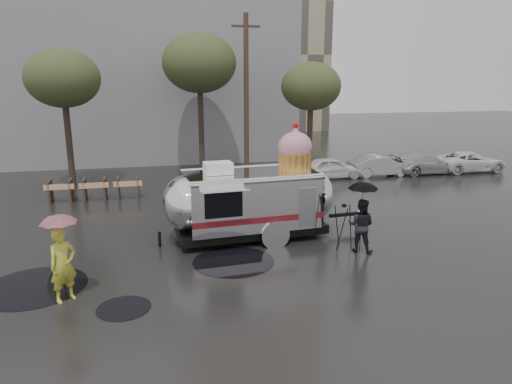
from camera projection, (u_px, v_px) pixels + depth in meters
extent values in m
plane|color=black|center=(260.00, 274.00, 13.12)|extent=(120.00, 120.00, 0.00)
cylinder|color=black|center=(124.00, 308.00, 11.17)|extent=(1.33, 1.33, 0.01)
cylinder|color=black|center=(233.00, 261.00, 14.05)|extent=(2.52, 2.52, 0.01)
cylinder|color=black|center=(34.00, 287.00, 12.31)|extent=(2.75, 2.75, 0.01)
cube|color=slate|center=(132.00, 65.00, 33.42)|extent=(22.00, 12.00, 13.00)
cylinder|color=#473323|center=(246.00, 97.00, 25.83)|extent=(0.28, 0.28, 9.00)
cube|color=#473323|center=(246.00, 26.00, 24.92)|extent=(1.60, 0.12, 0.12)
cylinder|color=#382D26|center=(68.00, 131.00, 23.22)|extent=(0.32, 0.32, 5.85)
ellipsoid|color=#343D1E|center=(63.00, 78.00, 22.60)|extent=(3.64, 3.64, 2.86)
cylinder|color=#382D26|center=(201.00, 116.00, 26.51)|extent=(0.32, 0.32, 6.75)
ellipsoid|color=#343D1E|center=(199.00, 63.00, 25.79)|extent=(4.20, 4.20, 3.30)
cylinder|color=#382D26|center=(310.00, 129.00, 26.07)|extent=(0.32, 0.32, 5.40)
ellipsoid|color=#343D1E|center=(311.00, 86.00, 25.50)|extent=(3.36, 3.36, 2.64)
cube|color=#473323|center=(50.00, 191.00, 20.85)|extent=(0.08, 0.80, 1.00)
cube|color=#473323|center=(71.00, 190.00, 21.04)|extent=(0.08, 0.80, 1.00)
cube|color=#E5590C|center=(59.00, 187.00, 20.53)|extent=(1.30, 0.04, 0.25)
cube|color=#473323|center=(85.00, 189.00, 21.17)|extent=(0.08, 0.80, 1.00)
cube|color=#473323|center=(105.00, 188.00, 21.37)|extent=(0.08, 0.80, 1.00)
cube|color=#E5590C|center=(94.00, 185.00, 20.85)|extent=(1.30, 0.04, 0.25)
cube|color=#473323|center=(119.00, 188.00, 21.50)|extent=(0.08, 0.80, 1.00)
cube|color=#473323|center=(138.00, 187.00, 21.69)|extent=(0.08, 0.80, 1.00)
cube|color=#E5590C|center=(128.00, 184.00, 21.17)|extent=(1.30, 0.04, 0.25)
imported|color=silver|center=(331.00, 166.00, 25.82)|extent=(4.00, 1.80, 1.40)
imported|color=#B2B2B7|center=(380.00, 164.00, 26.46)|extent=(4.00, 1.80, 1.40)
imported|color=#B2B2B7|center=(426.00, 162.00, 27.10)|extent=(4.20, 1.80, 1.44)
imported|color=silver|center=(470.00, 159.00, 27.74)|extent=(4.40, 1.90, 1.50)
cube|color=silver|center=(250.00, 198.00, 15.90)|extent=(4.69, 2.70, 1.85)
ellipsoid|color=silver|center=(310.00, 193.00, 16.55)|extent=(1.72, 2.47, 1.85)
ellipsoid|color=silver|center=(186.00, 203.00, 15.25)|extent=(1.72, 2.47, 1.85)
cube|color=black|center=(251.00, 227.00, 16.16)|extent=(5.28, 2.44, 0.31)
cylinder|color=black|center=(274.00, 235.00, 15.32)|extent=(0.73, 0.28, 0.72)
cylinder|color=black|center=(256.00, 218.00, 17.29)|extent=(0.73, 0.28, 0.72)
cylinder|color=silver|center=(275.00, 235.00, 15.18)|extent=(0.99, 0.18, 0.99)
cube|color=black|center=(344.00, 214.00, 17.18)|extent=(1.24, 0.22, 0.12)
sphere|color=silver|center=(359.00, 212.00, 17.35)|extent=(0.18, 0.18, 0.16)
cylinder|color=black|center=(160.00, 239.00, 15.27)|extent=(0.11, 0.11, 0.51)
cube|color=maroon|center=(261.00, 220.00, 14.92)|extent=(4.51, 0.37, 0.21)
cube|color=maroon|center=(242.00, 202.00, 17.10)|extent=(4.51, 0.37, 0.21)
cube|color=black|center=(224.00, 205.00, 14.41)|extent=(1.23, 0.12, 0.82)
cube|color=#B8B4AB|center=(225.00, 191.00, 14.05)|extent=(1.47, 0.62, 0.15)
cube|color=silver|center=(307.00, 207.00, 15.30)|extent=(0.62, 0.08, 1.34)
cube|color=white|center=(218.00, 168.00, 15.31)|extent=(0.97, 0.74, 0.39)
cylinder|color=gold|center=(295.00, 161.00, 16.08)|extent=(1.15, 1.15, 0.62)
ellipsoid|color=#CE8F9D|center=(295.00, 147.00, 15.96)|extent=(1.28, 1.28, 1.07)
cone|color=#CE8F9D|center=(296.00, 132.00, 15.83)|extent=(0.55, 0.55, 0.41)
sphere|color=red|center=(296.00, 125.00, 15.78)|extent=(0.22, 0.22, 0.21)
imported|color=gold|center=(63.00, 265.00, 11.37)|extent=(0.82, 0.78, 1.90)
imported|color=#D1838F|center=(59.00, 228.00, 11.14)|extent=(1.09, 1.09, 0.74)
cylinder|color=black|center=(64.00, 270.00, 11.40)|extent=(0.02, 0.02, 1.65)
imported|color=black|center=(361.00, 225.00, 14.70)|extent=(0.96, 0.88, 1.76)
imported|color=black|center=(363.00, 193.00, 14.44)|extent=(1.17, 1.17, 0.80)
cylinder|color=black|center=(361.00, 227.00, 14.71)|extent=(0.02, 0.02, 1.65)
cylinder|color=black|center=(350.00, 227.00, 15.09)|extent=(0.04, 0.34, 1.46)
cylinder|color=black|center=(337.00, 225.00, 15.22)|extent=(0.30, 0.18, 1.46)
cylinder|color=black|center=(342.00, 230.00, 14.80)|extent=(0.29, 0.19, 1.46)
cube|color=black|center=(344.00, 206.00, 14.86)|extent=(0.13, 0.11, 0.10)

